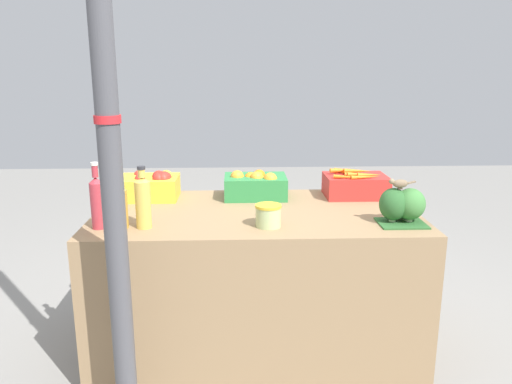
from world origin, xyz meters
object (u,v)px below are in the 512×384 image
support_pole (110,151)px  orange_crate (255,185)px  sparrow_bird (399,183)px  pickle_jar (268,216)px  apple_crate (150,186)px  juice_bottle_amber (120,206)px  carrot_crate (356,185)px  broccoli_pile (403,206)px  juice_bottle_golden (143,201)px  juice_bottle_ruby (97,201)px

support_pole → orange_crate: bearing=57.7°
support_pole → sparrow_bird: 1.31m
support_pole → pickle_jar: 0.81m
apple_crate → juice_bottle_amber: juice_bottle_amber is taller
support_pole → juice_bottle_amber: 0.49m
carrot_crate → broccoli_pile: 0.52m
support_pole → juice_bottle_golden: bearing=84.0°
orange_crate → pickle_jar: bearing=-85.7°
support_pole → apple_crate: size_ratio=6.76×
juice_bottle_amber → carrot_crate: bearing=23.9°
juice_bottle_amber → broccoli_pile: bearing=1.3°
support_pole → juice_bottle_amber: size_ratio=9.43×
orange_crate → broccoli_pile: broccoli_pile is taller
apple_crate → support_pole: bearing=-88.5°
carrot_crate → broccoli_pile: size_ratio=1.57×
orange_crate → juice_bottle_amber: (-0.64, -0.54, 0.04)m
orange_crate → juice_bottle_ruby: juice_bottle_ruby is taller
apple_crate → sparrow_bird: (1.25, -0.53, 0.12)m
juice_bottle_golden → pickle_jar: juice_bottle_golden is taller
juice_bottle_golden → sparrow_bird: 1.19m
carrot_crate → juice_bottle_ruby: (-1.32, -0.54, 0.06)m
pickle_jar → juice_bottle_amber: bearing=179.6°
broccoli_pile → orange_crate: bearing=143.6°
support_pole → carrot_crate: size_ratio=6.76×
carrot_crate → juice_bottle_amber: juice_bottle_amber is taller
orange_crate → pickle_jar: (0.04, -0.54, -0.02)m
orange_crate → pickle_jar: size_ratio=2.82×
carrot_crate → pickle_jar: (-0.54, -0.54, -0.02)m
juice_bottle_amber → juice_bottle_golden: size_ratio=0.86×
orange_crate → juice_bottle_ruby: size_ratio=1.13×
apple_crate → carrot_crate: (1.18, 0.00, -0.01)m
support_pole → juice_bottle_amber: bearing=99.8°
carrot_crate → pickle_jar: 0.76m
support_pole → juice_bottle_ruby: bearing=114.3°
apple_crate → orange_crate: 0.60m
support_pole → orange_crate: size_ratio=6.76×
broccoli_pile → juice_bottle_amber: bearing=-178.7°
juice_bottle_ruby → apple_crate: bearing=74.9°
broccoli_pile → sparrow_bird: size_ratio=1.64×
carrot_crate → sparrow_bird: size_ratio=2.57×
juice_bottle_amber → sparrow_bird: (1.29, 0.01, 0.09)m
support_pole → juice_bottle_ruby: (-0.17, 0.37, -0.29)m
support_pole → sparrow_bird: bearing=17.3°
broccoli_pile → juice_bottle_ruby: 1.43m
carrot_crate → pickle_jar: size_ratio=2.82×
broccoli_pile → juice_bottle_ruby: (-1.43, -0.03, 0.05)m
juice_bottle_ruby → juice_bottle_golden: juice_bottle_ruby is taller
apple_crate → broccoli_pile: 1.38m
apple_crate → broccoli_pile: broccoli_pile is taller
carrot_crate → broccoli_pile: bearing=-77.8°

